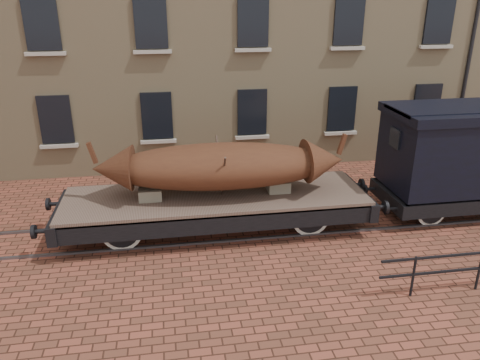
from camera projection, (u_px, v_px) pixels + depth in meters
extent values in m
plane|color=brown|center=(249.00, 228.00, 13.52)|extent=(90.00, 90.00, 0.00)
cube|color=black|center=(56.00, 120.00, 16.37)|extent=(1.10, 0.12, 1.70)
cube|color=#B1A797|center=(59.00, 146.00, 16.66)|extent=(1.30, 0.18, 0.12)
cube|color=black|center=(157.00, 116.00, 16.88)|extent=(1.10, 0.12, 1.70)
cube|color=#B1A797|center=(159.00, 141.00, 17.18)|extent=(1.30, 0.18, 0.12)
cube|color=black|center=(252.00, 112.00, 17.40)|extent=(1.10, 0.12, 1.70)
cube|color=#B1A797|center=(252.00, 137.00, 17.70)|extent=(1.30, 0.18, 0.12)
cube|color=black|center=(342.00, 109.00, 17.92)|extent=(1.10, 0.12, 1.70)
cube|color=#B1A797|center=(340.00, 133.00, 18.22)|extent=(1.30, 0.18, 0.12)
cube|color=black|center=(426.00, 105.00, 18.44)|extent=(1.10, 0.12, 1.70)
cube|color=#B1A797|center=(424.00, 129.00, 18.74)|extent=(1.30, 0.18, 0.12)
cube|color=black|center=(41.00, 23.00, 15.18)|extent=(1.10, 0.12, 1.70)
cube|color=#B1A797|center=(45.00, 54.00, 15.48)|extent=(1.30, 0.18, 0.12)
cube|color=black|center=(151.00, 22.00, 15.70)|extent=(1.10, 0.12, 1.70)
cube|color=#B1A797|center=(153.00, 52.00, 16.00)|extent=(1.30, 0.18, 0.12)
cube|color=black|center=(253.00, 22.00, 16.22)|extent=(1.10, 0.12, 1.70)
cube|color=#B1A797|center=(253.00, 50.00, 16.52)|extent=(1.30, 0.18, 0.12)
cube|color=black|center=(349.00, 21.00, 16.74)|extent=(1.10, 0.12, 1.70)
cube|color=#B1A797|center=(347.00, 48.00, 17.03)|extent=(1.30, 0.18, 0.12)
cube|color=black|center=(439.00, 20.00, 17.26)|extent=(1.10, 0.12, 1.70)
cube|color=#B1A797|center=(436.00, 47.00, 17.55)|extent=(1.30, 0.18, 0.12)
cube|color=#59595E|center=(253.00, 239.00, 12.85)|extent=(30.00, 0.08, 0.06)
cube|color=#59595E|center=(245.00, 216.00, 14.17)|extent=(30.00, 0.08, 0.06)
cylinder|color=black|center=(413.00, 276.00, 10.29)|extent=(0.06, 0.06, 1.00)
cylinder|color=black|center=(479.00, 270.00, 10.53)|extent=(0.06, 0.06, 1.00)
cube|color=brown|center=(216.00, 197.00, 12.99)|extent=(8.32, 2.44, 0.13)
cube|color=black|center=(221.00, 224.00, 12.05)|extent=(8.32, 0.18, 0.50)
cube|color=black|center=(212.00, 190.00, 14.13)|extent=(8.32, 0.18, 0.50)
cube|color=black|center=(61.00, 216.00, 12.48)|extent=(0.24, 2.55, 0.50)
cylinder|color=black|center=(42.00, 231.00, 11.67)|extent=(0.39, 0.11, 0.11)
cylinder|color=black|center=(34.00, 232.00, 11.64)|extent=(0.09, 0.36, 0.36)
cylinder|color=black|center=(55.00, 204.00, 13.19)|extent=(0.39, 0.11, 0.11)
cylinder|color=black|center=(48.00, 204.00, 13.17)|extent=(0.09, 0.36, 0.36)
cube|color=black|center=(357.00, 196.00, 13.71)|extent=(0.24, 2.55, 0.50)
cylinder|color=black|center=(379.00, 207.00, 12.99)|extent=(0.39, 0.11, 0.11)
cylinder|color=black|center=(385.00, 207.00, 13.02)|extent=(0.09, 0.36, 0.36)
cylinder|color=black|center=(356.00, 185.00, 14.52)|extent=(0.39, 0.11, 0.11)
cylinder|color=black|center=(362.00, 184.00, 14.55)|extent=(0.09, 0.36, 0.36)
cylinder|color=black|center=(123.00, 220.00, 12.80)|extent=(0.11, 2.11, 0.11)
cylinder|color=silver|center=(122.00, 232.00, 12.14)|extent=(1.07, 0.08, 1.07)
cylinder|color=black|center=(122.00, 232.00, 12.14)|extent=(0.87, 0.11, 0.87)
cube|color=black|center=(120.00, 225.00, 11.92)|extent=(1.00, 0.09, 0.11)
cylinder|color=silver|center=(125.00, 209.00, 13.47)|extent=(1.07, 0.08, 1.07)
cylinder|color=black|center=(125.00, 209.00, 13.47)|extent=(0.87, 0.11, 0.87)
cube|color=black|center=(125.00, 198.00, 13.49)|extent=(1.00, 0.09, 0.11)
cylinder|color=black|center=(303.00, 207.00, 13.56)|extent=(0.11, 2.11, 0.11)
cylinder|color=silver|center=(311.00, 218.00, 12.90)|extent=(1.07, 0.08, 1.07)
cylinder|color=black|center=(311.00, 218.00, 12.90)|extent=(0.87, 0.11, 0.87)
cube|color=black|center=(313.00, 211.00, 12.68)|extent=(1.00, 0.09, 0.11)
cylinder|color=silver|center=(297.00, 197.00, 14.22)|extent=(1.07, 0.08, 1.07)
cylinder|color=black|center=(297.00, 197.00, 14.22)|extent=(0.87, 0.11, 0.87)
cube|color=black|center=(296.00, 188.00, 14.24)|extent=(1.00, 0.09, 0.11)
cube|color=black|center=(216.00, 211.00, 13.15)|extent=(4.44, 0.07, 0.07)
cube|color=gray|center=(150.00, 193.00, 12.65)|extent=(0.61, 0.55, 0.31)
cube|color=gray|center=(278.00, 186.00, 13.17)|extent=(0.61, 0.55, 0.31)
ellipsoid|color=#4B2816|center=(221.00, 166.00, 12.68)|extent=(6.15, 2.17, 1.21)
cone|color=#4B2816|center=(112.00, 168.00, 12.36)|extent=(1.10, 1.20, 1.15)
cube|color=#4B2816|center=(92.00, 153.00, 12.15)|extent=(0.25, 0.14, 0.58)
cone|color=#4B2816|center=(324.00, 160.00, 12.96)|extent=(1.10, 1.20, 1.15)
cube|color=#4B2816|center=(342.00, 144.00, 12.85)|extent=(0.25, 0.14, 0.58)
cylinder|color=#45352B|center=(223.00, 177.00, 12.28)|extent=(0.05, 1.04, 1.44)
cylinder|color=#45352B|center=(219.00, 164.00, 13.18)|extent=(0.05, 1.04, 1.44)
cube|color=black|center=(454.00, 180.00, 15.25)|extent=(5.55, 0.15, 0.42)
cube|color=black|center=(388.00, 198.00, 13.90)|extent=(0.20, 2.22, 0.42)
cylinder|color=black|center=(386.00, 209.00, 13.16)|extent=(0.07, 0.30, 0.30)
cylinder|color=black|center=(365.00, 189.00, 14.52)|extent=(0.07, 0.30, 0.30)
cylinder|color=black|center=(419.00, 202.00, 14.13)|extent=(0.09, 1.76, 0.09)
cylinder|color=silver|center=(432.00, 212.00, 13.47)|extent=(0.89, 0.06, 0.89)
cylinder|color=black|center=(432.00, 212.00, 13.47)|extent=(0.73, 0.09, 0.73)
cylinder|color=silver|center=(407.00, 192.00, 14.79)|extent=(0.89, 0.06, 0.89)
cylinder|color=black|center=(407.00, 192.00, 14.79)|extent=(0.73, 0.09, 0.73)
cube|color=black|center=(395.00, 138.00, 13.22)|extent=(0.07, 0.55, 0.55)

